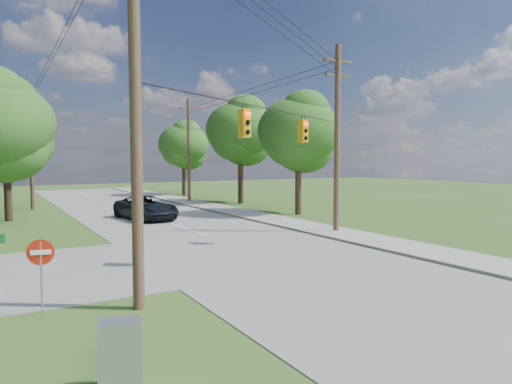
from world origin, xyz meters
TOP-DOWN VIEW (x-y plane):
  - ground at (0.00, 0.00)m, footprint 140.00×140.00m
  - main_road at (2.00, 5.00)m, footprint 10.00×100.00m
  - sidewalk_east at (8.70, 5.00)m, footprint 2.60×100.00m
  - pole_sw at (-4.60, 0.40)m, footprint 2.00×0.32m
  - pole_ne at (8.90, 8.00)m, footprint 2.00×0.32m
  - pole_north_e at (8.90, 30.00)m, footprint 2.00×0.32m
  - pole_north_w at (-5.00, 30.00)m, footprint 2.00×0.32m
  - power_lines at (1.50, 11.54)m, footprint 13.93×29.62m
  - traffic_signals at (2.55, 4.43)m, footprint 4.91×3.27m
  - tree_w_mid at (-7.00, 23.00)m, footprint 6.40×6.40m
  - tree_e_near at (12.00, 16.00)m, footprint 6.20×6.20m
  - tree_e_mid at (12.50, 26.00)m, footprint 6.60×6.60m
  - tree_e_far at (11.50, 38.00)m, footprint 5.80×5.80m
  - car_main_north at (1.20, 18.90)m, footprint 3.52×6.12m
  - control_cabinet at (-6.20, -4.00)m, footprint 0.83×0.68m
  - do_not_enter_sign at (-6.98, 1.00)m, footprint 0.67×0.20m

SIDE VIEW (x-z plane):
  - ground at x=0.00m, z-range 0.00..0.00m
  - main_road at x=2.00m, z-range 0.00..0.03m
  - sidewalk_east at x=8.70m, z-range 0.00..0.12m
  - control_cabinet at x=-6.20m, z-range 0.00..1.31m
  - car_main_north at x=1.20m, z-range 0.03..1.64m
  - do_not_enter_sign at x=-6.98m, z-range 0.49..2.55m
  - pole_north_e at x=8.90m, z-range 0.13..10.13m
  - pole_north_w at x=-5.00m, z-range 0.13..10.13m
  - pole_ne at x=8.90m, z-range 0.22..10.72m
  - traffic_signals at x=2.55m, z-range 4.97..6.02m
  - tree_e_far at x=11.50m, z-range 1.76..10.08m
  - pole_sw at x=-4.60m, z-range 0.23..12.23m
  - tree_e_near at x=12.00m, z-range 1.85..10.66m
  - tree_w_mid at x=-7.00m, z-range 1.97..11.19m
  - tree_e_mid at x=12.50m, z-range 2.09..11.73m
  - power_lines at x=1.50m, z-range 6.69..11.62m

